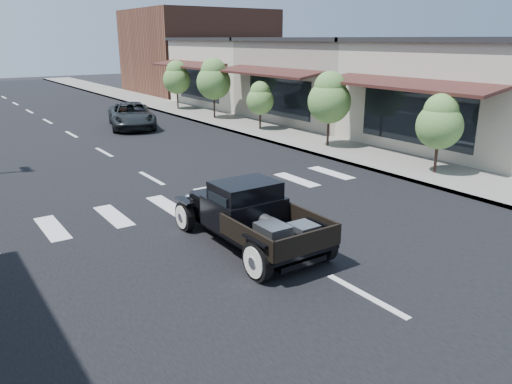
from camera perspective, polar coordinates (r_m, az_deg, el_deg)
ground at (r=11.80m, az=1.80°, el=-6.05°), size 120.00×120.00×0.00m
road at (r=25.01m, az=-19.14°, el=5.52°), size 14.00×80.00×0.02m
road_markings at (r=20.33m, az=-15.19°, el=3.34°), size 12.00×60.00×0.06m
sidewalk_right at (r=28.41m, az=-2.38°, el=7.88°), size 3.00×80.00×0.15m
storefront_near at (r=25.06m, az=25.02°, el=10.10°), size 10.00×9.00×4.50m
storefront_mid at (r=30.62m, az=10.24°, el=12.40°), size 10.00×9.00×4.50m
storefront_far at (r=37.54m, az=0.31°, el=13.50°), size 10.00×9.00×4.50m
far_building_right at (r=46.27m, az=-6.54°, el=15.63°), size 11.00×10.00×7.00m
small_tree_a at (r=18.31m, az=20.12°, el=6.11°), size 1.58×1.58×2.63m
small_tree_b at (r=21.87m, az=8.33°, el=9.20°), size 1.85×1.85×3.08m
small_tree_c at (r=25.88m, az=0.48°, el=9.77°), size 1.41×1.41×2.34m
small_tree_d at (r=29.76m, az=-4.84°, el=11.62°), size 1.99×1.99×3.31m
small_tree_e at (r=34.06m, az=-9.01°, el=11.92°), size 1.81×1.81×3.02m
hotrod_pickup at (r=11.46m, az=-0.67°, el=-2.61°), size 2.10×4.46×1.54m
second_car at (r=27.94m, az=-14.04°, el=8.46°), size 3.45×5.22×1.33m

